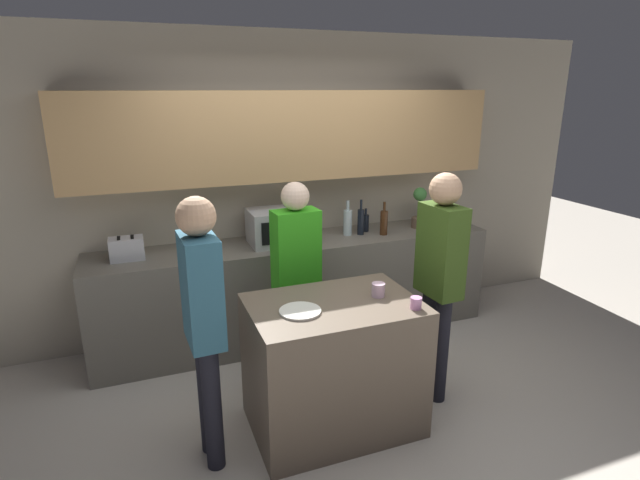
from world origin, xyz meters
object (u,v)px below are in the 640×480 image
at_px(person_left, 203,312).
at_px(person_right, 296,267).
at_px(plate_on_island, 300,311).
at_px(cup_1, 416,303).
at_px(bottle_2, 366,223).
at_px(bottle_1, 361,221).
at_px(bottle_0, 348,222).
at_px(potted_plant, 419,208).
at_px(bottle_3, 384,222).
at_px(cup_0, 378,290).
at_px(toaster, 127,249).
at_px(person_center, 440,269).
at_px(microwave, 279,226).

bearing_deg(person_left, person_right, 127.97).
relative_size(plate_on_island, cup_1, 3.44).
xyz_separation_m(bottle_2, person_right, (-0.94, -0.77, -0.07)).
bearing_deg(bottle_1, bottle_0, 164.30).
bearing_deg(person_left, potted_plant, 118.37).
distance_m(bottle_3, cup_0, 1.42).
distance_m(toaster, potted_plant, 2.66).
xyz_separation_m(bottle_1, person_left, (-1.63, -1.36, -0.05)).
distance_m(bottle_2, person_left, 2.25).
bearing_deg(person_center, bottle_0, 1.83).
relative_size(bottle_1, person_center, 0.20).
bearing_deg(microwave, cup_0, -77.97).
bearing_deg(bottle_3, person_right, -150.27).
distance_m(bottle_2, person_center, 1.34).
distance_m(plate_on_island, cup_1, 0.72).
height_order(bottle_0, person_center, person_center).
bearing_deg(potted_plant, bottle_3, -167.17).
bearing_deg(microwave, toaster, 179.93).
bearing_deg(person_left, person_center, 90.62).
relative_size(microwave, bottle_3, 1.68).
relative_size(bottle_2, person_center, 0.13).
distance_m(potted_plant, plate_on_island, 2.19).
bearing_deg(microwave, person_left, -121.94).
bearing_deg(cup_1, potted_plant, 58.02).
xyz_separation_m(potted_plant, bottle_0, (-0.75, 0.02, -0.07)).
bearing_deg(bottle_2, potted_plant, -7.13).
distance_m(bottle_0, cup_0, 1.41).
relative_size(microwave, cup_1, 6.87).
bearing_deg(bottle_1, microwave, 178.82).
relative_size(bottle_3, plate_on_island, 1.19).
bearing_deg(cup_0, plate_on_island, -174.74).
distance_m(bottle_2, cup_0, 1.52).
bearing_deg(toaster, bottle_3, -2.53).
distance_m(microwave, bottle_0, 0.66).
xyz_separation_m(microwave, cup_1, (0.41, -1.59, -0.12)).
relative_size(bottle_1, bottle_3, 1.06).
bearing_deg(microwave, cup_1, -75.43).
bearing_deg(plate_on_island, person_right, 73.68).
bearing_deg(bottle_1, person_center, -89.24).
relative_size(bottle_2, person_left, 0.13).
distance_m(microwave, cup_0, 1.37).
xyz_separation_m(toaster, cup_0, (1.54, -1.34, -0.06)).
height_order(bottle_0, cup_0, bottle_0).
relative_size(microwave, person_center, 0.31).
distance_m(bottle_1, person_center, 1.26).
bearing_deg(person_center, person_right, 52.45).
bearing_deg(microwave, bottle_3, -5.67).
distance_m(bottle_0, person_left, 2.06).
height_order(potted_plant, bottle_1, potted_plant).
relative_size(bottle_2, cup_1, 2.92).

